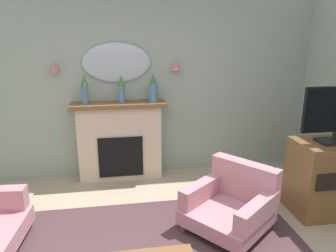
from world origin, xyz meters
name	(u,v)px	position (x,y,z in m)	size (l,w,h in m)	color
wall_back	(135,84)	(0.00, 2.46, 1.39)	(6.43, 0.10, 2.78)	#93A393
fireplace	(120,142)	(-0.25, 2.24, 0.57)	(1.36, 0.36, 1.16)	beige
mantel_vase_left	(85,88)	(-0.70, 2.21, 1.38)	(0.10, 0.10, 0.42)	#4C7093
mantel_vase_centre	(121,89)	(-0.20, 2.21, 1.36)	(0.10, 0.10, 0.39)	#4C7093
mantel_vase_right	(153,89)	(0.25, 2.21, 1.34)	(0.13, 0.13, 0.41)	#4C7093
wall_mirror	(117,63)	(-0.25, 2.38, 1.71)	(0.96, 0.06, 0.56)	#B2BCC6
wall_sconce_left	(54,67)	(-1.10, 2.33, 1.66)	(0.14, 0.14, 0.14)	#D17066
wall_sconce_right	(176,66)	(0.60, 2.33, 1.66)	(0.14, 0.14, 0.14)	#D17066
armchair_by_coffee_table	(232,202)	(0.94, 0.73, 0.31)	(1.14, 1.14, 0.71)	#B77A84
tv_cabinet	(327,177)	(2.17, 0.87, 0.45)	(0.80, 0.57, 0.90)	brown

